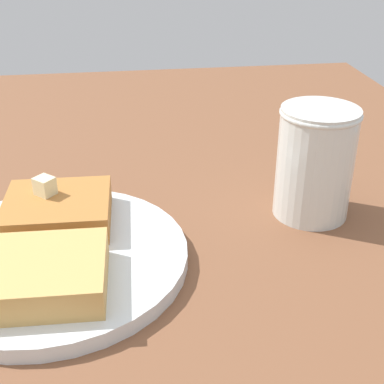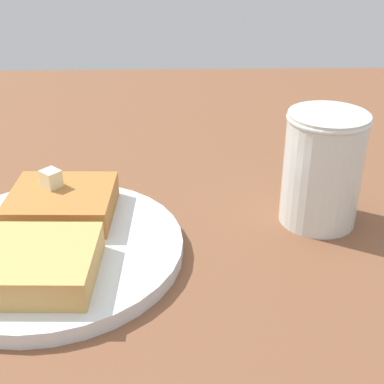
{
  "view_description": "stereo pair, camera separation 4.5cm",
  "coord_description": "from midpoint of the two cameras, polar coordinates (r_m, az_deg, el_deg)",
  "views": [
    {
      "loc": [
        35.96,
        16.61,
        28.65
      ],
      "look_at": [
        -3.82,
        22.22,
        7.17
      ],
      "focal_mm": 50.0,
      "sensor_mm": 36.0,
      "label": 1
    },
    {
      "loc": [
        36.34,
        21.15,
        28.65
      ],
      "look_at": [
        -3.82,
        22.22,
        7.17
      ],
      "focal_mm": 50.0,
      "sensor_mm": 36.0,
      "label": 2
    }
  ],
  "objects": [
    {
      "name": "plate",
      "position": [
        0.46,
        -17.32,
        -6.76
      ],
      "size": [
        21.89,
        21.89,
        1.28
      ],
      "color": "silver",
      "rests_on": "table_surface"
    },
    {
      "name": "toast_slice_left",
      "position": [
        0.49,
        -16.75,
        -1.99
      ],
      "size": [
        8.49,
        9.34,
        2.39
      ],
      "primitive_type": "cube",
      "rotation": [
        0.0,
        0.0,
        -0.03
      ],
      "color": "#B27134",
      "rests_on": "plate"
    },
    {
      "name": "toast_slice_middle",
      "position": [
        0.41,
        -18.7,
        -8.41
      ],
      "size": [
        8.49,
        9.34,
        2.39
      ],
      "primitive_type": "cube",
      "rotation": [
        0.0,
        0.0,
        -0.03
      ],
      "color": "tan",
      "rests_on": "plate"
    },
    {
      "name": "butter_pat_primary",
      "position": [
        0.49,
        -18.03,
        0.54
      ],
      "size": [
        2.13,
        2.14,
        1.59
      ],
      "primitive_type": "cube",
      "rotation": [
        0.0,
        0.0,
        0.83
      ],
      "color": "beige",
      "rests_on": "toast_slice_left"
    },
    {
      "name": "syrup_jar",
      "position": [
        0.5,
        10.4,
        2.44
      ],
      "size": [
        7.25,
        7.25,
        10.49
      ],
      "color": "#341A05",
      "rests_on": "table_surface"
    }
  ]
}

